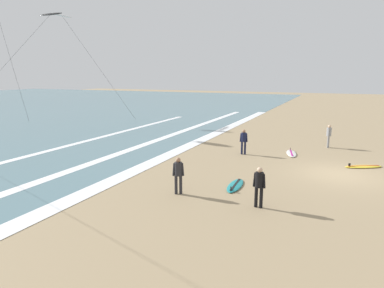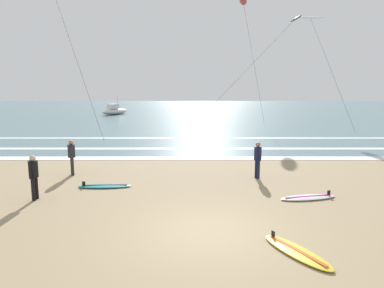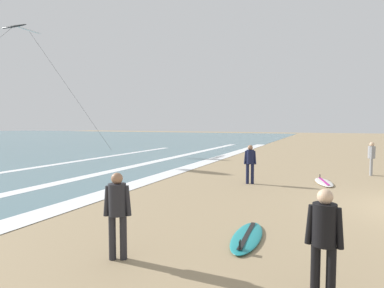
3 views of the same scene
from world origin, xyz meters
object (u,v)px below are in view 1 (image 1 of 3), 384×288
object	(u,v)px
surfer_left_far	(178,172)
kite_black_low_near	(50,15)
surfboard_right_spare	(363,166)
surfer_foreground_main	(329,134)
surfboard_near_water	(291,153)
surfboard_left_pile	(235,185)
kite_white_high_left	(62,16)
surfer_right_near	(259,184)
surfer_mid_group	(244,140)

from	to	relation	value
surfer_left_far	kite_black_low_near	bearing A→B (deg)	54.55
surfer_left_far	surfboard_right_spare	distance (m)	10.92
surfer_foreground_main	surfboard_near_water	bearing A→B (deg)	146.27
surfboard_left_pile	kite_white_high_left	xyz separation A→B (m)	(16.21, 25.08, 11.30)
surfboard_left_pile	kite_white_high_left	distance (m)	31.93
surfer_right_near	surfer_foreground_main	bearing A→B (deg)	-8.67
surfboard_near_water	surfboard_right_spare	bearing A→B (deg)	-112.07
surfer_left_far	kite_white_high_left	size ratio (longest dim) A/B	0.14
surfboard_right_spare	surfer_foreground_main	bearing A→B (deg)	23.27
kite_white_high_left	surfer_foreground_main	bearing A→B (deg)	-100.90
surfer_foreground_main	surfboard_left_pile	bearing A→B (deg)	161.97
surfer_mid_group	surfboard_near_water	size ratio (longest dim) A/B	0.73
surfer_foreground_main	kite_black_low_near	size ratio (longest dim) A/B	0.14
surfer_right_near	surfboard_left_pile	world-z (taller)	surfer_right_near
kite_white_high_left	surfer_left_far	bearing A→B (deg)	-128.12
kite_white_high_left	surfboard_near_water	bearing A→B (deg)	-107.92
surfer_mid_group	surfboard_near_water	world-z (taller)	surfer_mid_group
surfer_right_near	surfboard_near_water	distance (m)	9.74
surfer_left_far	surfboard_left_pile	xyz separation A→B (m)	(1.95, -1.94, -0.91)
surfer_right_near	surfer_mid_group	bearing A→B (deg)	19.11
surfboard_right_spare	kite_white_high_left	size ratio (longest dim) A/B	0.18
surfboard_left_pile	kite_white_high_left	world-z (taller)	kite_white_high_left
surfboard_near_water	kite_black_low_near	bearing A→B (deg)	75.37
surfer_foreground_main	kite_black_low_near	bearing A→B (deg)	82.30
surfer_mid_group	surfboard_left_pile	xyz separation A→B (m)	(-6.34, -1.37, -0.91)
surfboard_left_pile	kite_black_low_near	distance (m)	31.15
surfer_mid_group	surfboard_near_water	xyz separation A→B (m)	(1.30, -2.81, -0.91)
kite_black_low_near	surfboard_left_pile	bearing A→B (deg)	-120.10
surfer_mid_group	kite_white_high_left	size ratio (longest dim) A/B	0.14
kite_white_high_left	surfboard_left_pile	bearing A→B (deg)	-122.88
surfer_left_far	surfer_foreground_main	world-z (taller)	same
surfer_right_near	kite_black_low_near	size ratio (longest dim) A/B	0.14
surfer_mid_group	kite_black_low_near	world-z (taller)	kite_black_low_near
surfer_left_far	kite_black_low_near	world-z (taller)	kite_black_low_near
surfer_right_near	surfer_foreground_main	size ratio (longest dim) A/B	1.00
surfboard_right_spare	surfboard_near_water	world-z (taller)	same
surfer_left_far	surfer_mid_group	distance (m)	8.31
surfer_right_near	kite_white_high_left	xyz separation A→B (m)	(18.27, 26.62, 10.39)
kite_black_low_near	kite_white_high_left	distance (m)	1.64
surfer_foreground_main	kite_black_low_near	world-z (taller)	kite_black_low_near
surfer_left_far	surfboard_right_spare	xyz separation A→B (m)	(7.93, -7.46, -0.91)
surfboard_right_spare	kite_white_high_left	bearing A→B (deg)	71.52
surfer_mid_group	kite_white_high_left	distance (m)	27.70
surfer_right_near	surfer_foreground_main	distance (m)	12.92
surfer_foreground_main	surfer_mid_group	bearing A→B (deg)	131.96
surfer_right_near	surfer_left_far	world-z (taller)	same
surfboard_right_spare	kite_black_low_near	world-z (taller)	kite_black_low_near
surfboard_right_spare	kite_black_low_near	xyz separation A→B (m)	(8.60, 30.67, 11.18)
surfer_left_far	surfer_foreground_main	bearing A→B (deg)	-23.19
surfboard_left_pile	surfboard_near_water	xyz separation A→B (m)	(7.64, -1.44, 0.00)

